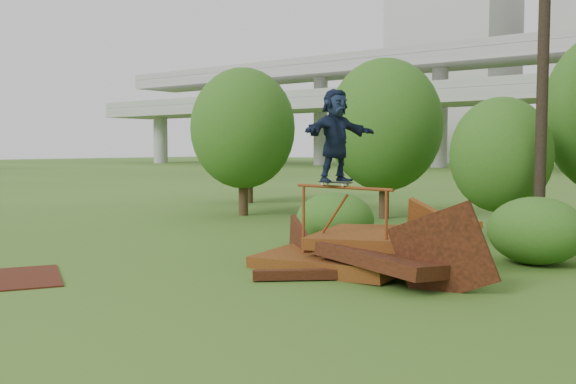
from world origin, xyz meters
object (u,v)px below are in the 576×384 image
Objects in this scene: scrap_pile at (365,254)px; utility_pole at (544,33)px; flat_plate at (16,278)px; skater at (335,135)px.

utility_pole is (1.68, 5.65, 4.95)m from scrap_pile.
flat_plate is at bearing -123.16° from utility_pole.
flat_plate is (-4.48, -4.29, -2.74)m from skater.
scrap_pile is 0.52× the size of utility_pole.
utility_pole is (2.20, 5.94, 2.59)m from skater.
skater reaches higher than flat_plate.
utility_pole is at bearing 73.42° from scrap_pile.
skater is 6.85m from utility_pole.
utility_pole is at bearing -4.56° from skater.
flat_plate is (-5.00, -4.58, -0.38)m from scrap_pile.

